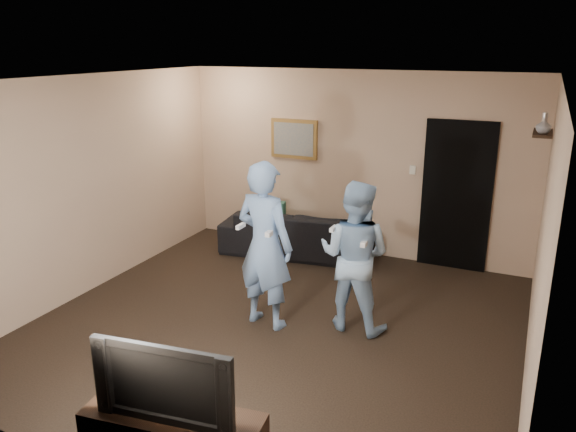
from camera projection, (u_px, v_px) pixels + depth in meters
The scene contains 18 objects.
ground at pixel (277, 324), 6.13m from camera, with size 5.00×5.00×0.00m, color black.
ceiling at pixel (276, 80), 5.36m from camera, with size 5.00×5.00×0.04m, color silver.
wall_back at pixel (353, 164), 7.92m from camera, with size 5.00×0.04×2.60m, color tan.
wall_front at pixel (107, 312), 3.57m from camera, with size 5.00×0.04×2.60m, color tan.
wall_left at pixel (89, 185), 6.74m from camera, with size 0.04×5.00×2.60m, color tan.
wall_right at pixel (542, 245), 4.76m from camera, with size 0.04×5.00×2.60m, color tan.
sofa at pixel (298, 232), 8.12m from camera, with size 2.18×0.85×0.64m, color black.
throw_pillow at pixel (269, 217), 8.26m from camera, with size 0.49×0.15×0.49m, color #174739.
painting_frame at pixel (294, 139), 8.17m from camera, with size 0.72×0.05×0.57m, color olive.
painting_canvas at pixel (293, 139), 8.14m from camera, with size 0.62×0.01×0.47m, color slate.
doorway at pixel (456, 196), 7.41m from camera, with size 0.90×0.06×2.00m, color black.
light_switch at pixel (413, 170), 7.56m from camera, with size 0.08×0.02×0.12m, color silver.
wall_shelf at pixel (543, 133), 6.16m from camera, with size 0.20×0.60×0.03m, color black.
shelf_vase at pixel (544, 126), 6.02m from camera, with size 0.16×0.16×0.17m, color #A1A0A5.
shelf_figurine at pixel (545, 121), 6.35m from camera, with size 0.06×0.06×0.18m, color silver.
television at pixel (170, 377), 3.80m from camera, with size 1.02×0.13×0.59m, color black.
wii_player_left at pixel (265, 245), 5.89m from camera, with size 0.72×0.56×1.81m.
wii_player_right at pixel (354, 256), 5.86m from camera, with size 0.82×0.66×1.62m.
Camera 1 is at (2.39, -4.97, 2.94)m, focal length 35.00 mm.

